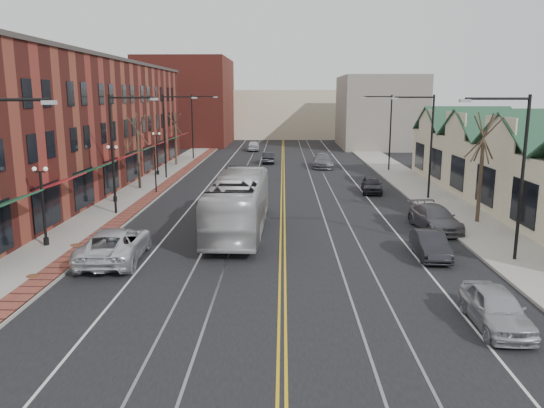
{
  "coord_description": "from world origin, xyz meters",
  "views": [
    {
      "loc": [
        0.01,
        -19.39,
        8.12
      ],
      "look_at": [
        -0.62,
        10.27,
        2.0
      ],
      "focal_mm": 35.0,
      "sensor_mm": 36.0,
      "label": 1
    }
  ],
  "objects_px": {
    "parked_suv": "(115,244)",
    "parked_car_a": "(496,308)",
    "parked_car_d": "(372,185)",
    "parked_car_b": "(430,245)",
    "parked_car_c": "(435,218)",
    "transit_bus": "(239,204)"
  },
  "relations": [
    {
      "from": "parked_car_a",
      "to": "parked_car_d",
      "type": "bearing_deg",
      "value": 91.09
    },
    {
      "from": "transit_bus",
      "to": "parked_car_b",
      "type": "relative_size",
      "value": 3.08
    },
    {
      "from": "parked_suv",
      "to": "parked_car_c",
      "type": "bearing_deg",
      "value": -163.3
    },
    {
      "from": "parked_suv",
      "to": "parked_car_d",
      "type": "relative_size",
      "value": 1.49
    },
    {
      "from": "parked_car_a",
      "to": "parked_car_b",
      "type": "relative_size",
      "value": 1.04
    },
    {
      "from": "parked_suv",
      "to": "parked_car_d",
      "type": "distance_m",
      "value": 24.8
    },
    {
      "from": "parked_car_c",
      "to": "parked_car_d",
      "type": "relative_size",
      "value": 1.26
    },
    {
      "from": "transit_bus",
      "to": "parked_car_d",
      "type": "xyz_separation_m",
      "value": [
        10.13,
        13.17,
        -1.03
      ]
    },
    {
      "from": "parked_car_b",
      "to": "parked_car_c",
      "type": "relative_size",
      "value": 0.79
    },
    {
      "from": "parked_car_c",
      "to": "transit_bus",
      "type": "bearing_deg",
      "value": 175.87
    },
    {
      "from": "parked_car_b",
      "to": "transit_bus",
      "type": "bearing_deg",
      "value": 155.76
    },
    {
      "from": "parked_suv",
      "to": "parked_car_b",
      "type": "relative_size",
      "value": 1.51
    },
    {
      "from": "parked_car_c",
      "to": "parked_car_d",
      "type": "bearing_deg",
      "value": 91.11
    },
    {
      "from": "parked_car_a",
      "to": "parked_car_b",
      "type": "bearing_deg",
      "value": 91.47
    },
    {
      "from": "parked_car_c",
      "to": "parked_car_a",
      "type": "bearing_deg",
      "value": -104.11
    },
    {
      "from": "transit_bus",
      "to": "parked_car_b",
      "type": "distance_m",
      "value": 11.36
    },
    {
      "from": "transit_bus",
      "to": "parked_suv",
      "type": "relative_size",
      "value": 2.05
    },
    {
      "from": "transit_bus",
      "to": "parked_suv",
      "type": "xyz_separation_m",
      "value": [
        -5.7,
        -5.91,
        -0.88
      ]
    },
    {
      "from": "parked_car_a",
      "to": "parked_car_b",
      "type": "height_order",
      "value": "parked_car_a"
    },
    {
      "from": "parked_car_d",
      "to": "parked_car_b",
      "type": "bearing_deg",
      "value": -84.36
    },
    {
      "from": "parked_suv",
      "to": "parked_car_a",
      "type": "relative_size",
      "value": 1.45
    },
    {
      "from": "transit_bus",
      "to": "parked_car_b",
      "type": "xyz_separation_m",
      "value": [
        10.13,
        -5.01,
        -1.06
      ]
    }
  ]
}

